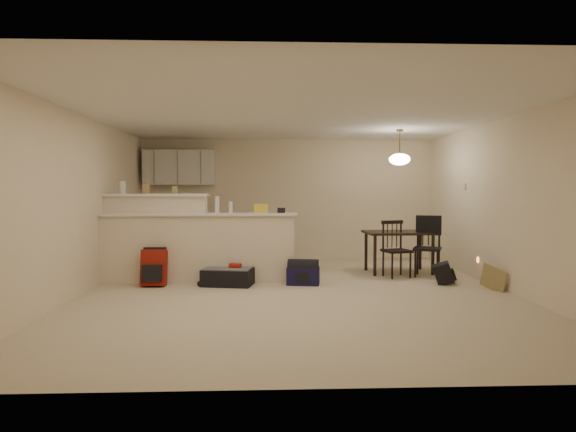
{
  "coord_description": "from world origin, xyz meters",
  "views": [
    {
      "loc": [
        -0.43,
        -7.17,
        1.46
      ],
      "look_at": [
        -0.1,
        0.7,
        1.05
      ],
      "focal_mm": 32.0,
      "sensor_mm": 36.0,
      "label": 1
    }
  ],
  "objects": [
    {
      "name": "small_box",
      "position": [
        -1.9,
        1.12,
        1.45
      ],
      "size": [
        0.08,
        0.06,
        0.12
      ],
      "primitive_type": "cube",
      "color": "#9E8751",
      "rests_on": "breakfast_bar"
    },
    {
      "name": "jar",
      "position": [
        -2.72,
        1.12,
        1.49
      ],
      "size": [
        0.1,
        0.1,
        0.2
      ],
      "primitive_type": "cylinder",
      "color": "silver",
      "rests_on": "breakfast_bar"
    },
    {
      "name": "room",
      "position": [
        0.0,
        0.0,
        1.25
      ],
      "size": [
        7.0,
        7.02,
        2.5
      ],
      "color": "beige",
      "rests_on": "ground"
    },
    {
      "name": "pouch",
      "position": [
        -0.2,
        0.9,
        1.13
      ],
      "size": [
        0.12,
        0.1,
        0.08
      ],
      "primitive_type": "cube",
      "color": "#9E8751",
      "rests_on": "breakfast_bar"
    },
    {
      "name": "dining_table",
      "position": [
        1.88,
        1.67,
        0.64
      ],
      "size": [
        1.2,
        0.83,
        0.72
      ],
      "rotation": [
        0.0,
        0.0,
        0.05
      ],
      "color": "black",
      "rests_on": "ground"
    },
    {
      "name": "kitchen_counter",
      "position": [
        -2.0,
        3.19,
        0.45
      ],
      "size": [
        1.8,
        0.6,
        0.9
      ],
      "primitive_type": "cube",
      "color": "white",
      "rests_on": "ground"
    },
    {
      "name": "black_daypack",
      "position": [
        2.31,
        0.61,
        0.16
      ],
      "size": [
        0.34,
        0.41,
        0.31
      ],
      "primitive_type": "cube",
      "rotation": [
        0.0,
        0.0,
        1.29
      ],
      "color": "black",
      "rests_on": "ground"
    },
    {
      "name": "cardboard_sheet",
      "position": [
        2.85,
        0.06,
        0.17
      ],
      "size": [
        0.19,
        0.42,
        0.34
      ],
      "primitive_type": "cube",
      "rotation": [
        0.0,
        0.0,
        1.96
      ],
      "color": "#9E8751",
      "rests_on": "ground"
    },
    {
      "name": "bag_lump",
      "position": [
        -0.52,
        0.9,
        1.16
      ],
      "size": [
        0.22,
        0.18,
        0.14
      ],
      "primitive_type": "cube",
      "color": "#9E8751",
      "rests_on": "breakfast_bar"
    },
    {
      "name": "bottle_a",
      "position": [
        -1.21,
        0.9,
        1.22
      ],
      "size": [
        0.07,
        0.07,
        0.26
      ],
      "primitive_type": "cylinder",
      "color": "silver",
      "rests_on": "breakfast_bar"
    },
    {
      "name": "red_backpack",
      "position": [
        -2.13,
        0.61,
        0.27
      ],
      "size": [
        0.36,
        0.23,
        0.55
      ],
      "primitive_type": "cube",
      "rotation": [
        0.0,
        0.0,
        0.0
      ],
      "color": "maroon",
      "rests_on": "ground"
    },
    {
      "name": "dining_chair_far",
      "position": [
        2.26,
        1.25,
        0.5
      ],
      "size": [
        0.56,
        0.55,
        1.0
      ],
      "primitive_type": null,
      "rotation": [
        0.0,
        0.0,
        -0.4
      ],
      "color": "black",
      "rests_on": "ground"
    },
    {
      "name": "breakfast_bar",
      "position": [
        -1.76,
        0.98,
        0.61
      ],
      "size": [
        3.08,
        0.58,
        1.39
      ],
      "color": "beige",
      "rests_on": "ground"
    },
    {
      "name": "dining_chair_near",
      "position": [
        1.73,
        1.2,
        0.47
      ],
      "size": [
        0.49,
        0.48,
        0.94
      ],
      "primitive_type": null,
      "rotation": [
        0.0,
        0.0,
        0.25
      ],
      "color": "black",
      "rests_on": "ground"
    },
    {
      "name": "pendant_lamp",
      "position": [
        1.88,
        1.67,
        1.99
      ],
      "size": [
        0.36,
        0.36,
        0.62
      ],
      "color": "brown",
      "rests_on": "room"
    },
    {
      "name": "suitcase",
      "position": [
        -1.02,
        0.61,
        0.13
      ],
      "size": [
        0.82,
        0.61,
        0.25
      ],
      "primitive_type": "cube",
      "rotation": [
        0.0,
        0.0,
        -0.19
      ],
      "color": "black",
      "rests_on": "ground"
    },
    {
      "name": "bottle_b",
      "position": [
        -0.99,
        0.9,
        1.18
      ],
      "size": [
        0.06,
        0.06,
        0.18
      ],
      "primitive_type": "cylinder",
      "color": "silver",
      "rests_on": "breakfast_bar"
    },
    {
      "name": "navy_duffel",
      "position": [
        0.13,
        0.61,
        0.13
      ],
      "size": [
        0.53,
        0.34,
        0.27
      ],
      "primitive_type": "cube",
      "rotation": [
        0.0,
        0.0,
        -0.15
      ],
      "color": "#15133C",
      "rests_on": "ground"
    },
    {
      "name": "cereal_box",
      "position": [
        -2.35,
        1.12,
        1.47
      ],
      "size": [
        0.1,
        0.07,
        0.16
      ],
      "primitive_type": "cube",
      "color": "#9E8751",
      "rests_on": "breakfast_bar"
    },
    {
      "name": "upper_cabinets",
      "position": [
        -2.2,
        3.32,
        1.9
      ],
      "size": [
        1.4,
        0.34,
        0.7
      ],
      "primitive_type": "cube",
      "color": "white",
      "rests_on": "room"
    },
    {
      "name": "thermostat",
      "position": [
        2.98,
        1.55,
        1.5
      ],
      "size": [
        0.02,
        0.12,
        0.12
      ],
      "primitive_type": "cube",
      "color": "beige",
      "rests_on": "room"
    }
  ]
}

